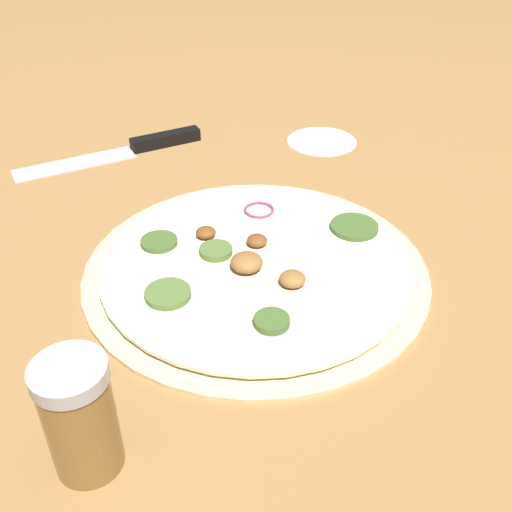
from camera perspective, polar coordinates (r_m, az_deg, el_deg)
ground_plane at (r=0.64m, az=0.00°, el=-1.44°), size 3.00×3.00×0.00m
pizza at (r=0.64m, az=-0.03°, el=-0.92°), size 0.36×0.36×0.03m
knife at (r=0.91m, az=-11.19°, el=10.18°), size 0.25×0.16×0.02m
spice_jar at (r=0.45m, az=-16.43°, el=-14.50°), size 0.05×0.05×0.10m
flour_patch at (r=0.93m, az=6.29°, el=10.83°), size 0.10×0.10×0.00m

